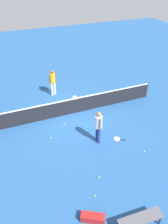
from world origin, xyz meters
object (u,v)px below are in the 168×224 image
object	(u,v)px
tennis_ball_stray_left	(51,138)
equipment_bag	(92,218)
tennis_ball_by_net	(64,124)
player_far_side	(53,80)
tennis_ball_near_player	(144,152)
player_near_side	(98,125)
tennis_ball_midcourt	(99,177)
tennis_racket_near_player	(118,139)
tennis_ball_baseline	(94,196)
courtside_bench	(141,219)
tennis_racket_far_player	(75,97)

from	to	relation	value
tennis_ball_stray_left	equipment_bag	size ratio (longest dim) A/B	0.08
tennis_ball_stray_left	tennis_ball_by_net	bearing A→B (deg)	40.83
player_far_side	tennis_ball_near_player	world-z (taller)	player_far_side
tennis_ball_near_player	player_far_side	bearing A→B (deg)	109.46
player_near_side	equipment_bag	world-z (taller)	player_near_side
tennis_ball_midcourt	equipment_bag	distance (m)	1.81
player_far_side	tennis_racket_near_player	world-z (taller)	player_far_side
tennis_ball_near_player	tennis_ball_midcourt	bearing A→B (deg)	-168.15
player_far_side	tennis_ball_baseline	bearing A→B (deg)	-94.90
tennis_ball_midcourt	equipment_bag	bearing A→B (deg)	-123.16
tennis_ball_midcourt	tennis_ball_stray_left	distance (m)	3.27
tennis_racket_near_player	courtside_bench	bearing A→B (deg)	-109.98
player_far_side	tennis_ball_near_player	xyz separation A→B (m)	(2.37, -6.70, -0.98)
tennis_ball_baseline	equipment_bag	size ratio (longest dim) A/B	0.08
tennis_ball_stray_left	tennis_racket_far_player	bearing A→B (deg)	52.83
tennis_racket_near_player	tennis_ball_stray_left	distance (m)	3.28
tennis_ball_baseline	tennis_racket_far_player	bearing A→B (deg)	75.38
tennis_ball_stray_left	equipment_bag	bearing A→B (deg)	-87.62
tennis_racket_near_player	courtside_bench	xyz separation A→B (m)	(-1.48, -4.06, 0.40)
player_far_side	tennis_ball_by_net	world-z (taller)	player_far_side
player_near_side	tennis_racket_far_player	size ratio (longest dim) A/B	3.09
player_far_side	tennis_racket_far_player	world-z (taller)	player_far_side
tennis_ball_baseline	tennis_ball_stray_left	bearing A→B (deg)	99.89
player_far_side	tennis_racket_near_player	bearing A→B (deg)	-72.87
tennis_ball_by_net	tennis_ball_midcourt	world-z (taller)	same
tennis_ball_near_player	tennis_ball_baseline	bearing A→B (deg)	-157.81
tennis_ball_baseline	tennis_racket_near_player	bearing A→B (deg)	46.41
player_near_side	courtside_bench	size ratio (longest dim) A/B	1.12
player_near_side	tennis_racket_far_player	bearing A→B (deg)	84.19
player_near_side	tennis_ball_midcourt	xyz separation A→B (m)	(-0.88, -2.01, -0.98)
tennis_ball_near_player	tennis_ball_by_net	xyz separation A→B (m)	(-2.73, 3.36, 0.00)
tennis_ball_by_net	tennis_ball_near_player	bearing A→B (deg)	-50.93
tennis_ball_stray_left	courtside_bench	xyz separation A→B (m)	(1.54, -5.34, 0.38)
player_far_side	tennis_ball_baseline	distance (m)	8.03
tennis_racket_near_player	tennis_ball_stray_left	world-z (taller)	tennis_ball_stray_left
player_far_side	tennis_ball_midcourt	bearing A→B (deg)	-91.26
tennis_ball_baseline	courtside_bench	world-z (taller)	courtside_bench
tennis_racket_near_player	tennis_ball_by_net	xyz separation A→B (m)	(-2.04, 2.12, 0.02)
tennis_ball_near_player	tennis_ball_midcourt	distance (m)	2.58
tennis_ball_baseline	equipment_bag	xyz separation A→B (m)	(-0.47, -0.80, 0.11)
tennis_ball_near_player	tennis_ball_midcourt	size ratio (longest dim) A/B	1.00
tennis_racket_near_player	tennis_ball_by_net	bearing A→B (deg)	133.94
tennis_racket_far_player	tennis_racket_near_player	bearing A→B (deg)	-83.46
tennis_ball_stray_left	tennis_ball_near_player	bearing A→B (deg)	-34.19
player_near_side	tennis_racket_far_player	world-z (taller)	player_near_side
player_near_side	courtside_bench	bearing A→B (deg)	-96.79
tennis_racket_near_player	tennis_ball_by_net	size ratio (longest dim) A/B	8.68
courtside_bench	tennis_racket_near_player	bearing A→B (deg)	70.02
tennis_racket_far_player	equipment_bag	bearing A→B (deg)	-106.37
tennis_ball_near_player	tennis_ball_baseline	world-z (taller)	same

